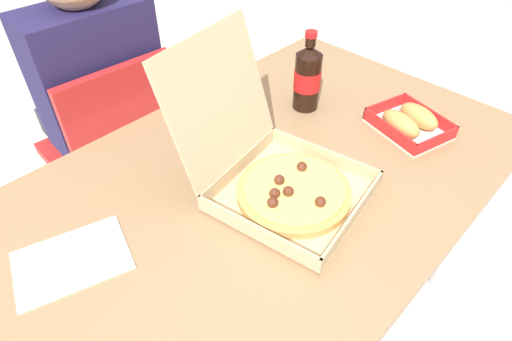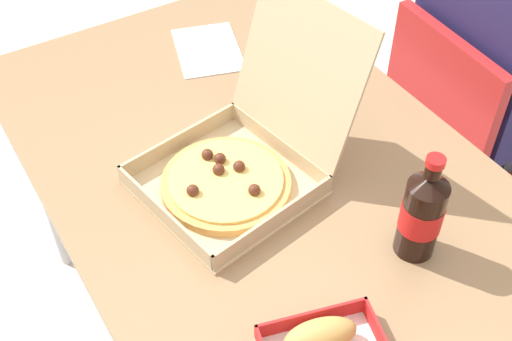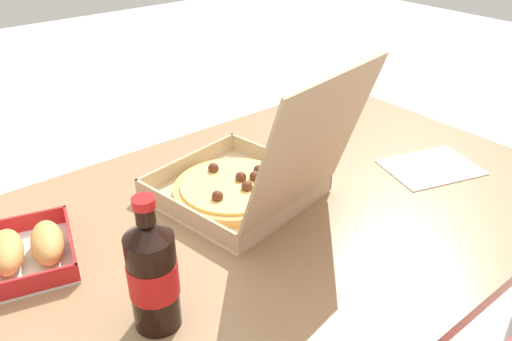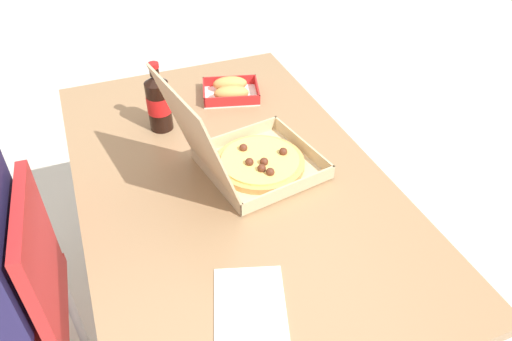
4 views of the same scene
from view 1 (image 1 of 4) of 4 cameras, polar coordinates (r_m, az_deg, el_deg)
name	(u,v)px [view 1 (image 1 of 4)]	position (r m, az deg, el deg)	size (l,w,h in m)	color
ground_plane	(261,331)	(1.60, 0.64, -20.45)	(10.00, 10.00, 0.00)	beige
dining_table	(263,200)	(1.07, 0.90, -3.99)	(1.35, 0.82, 0.73)	#997551
chair	(118,148)	(1.57, -17.80, 2.87)	(0.42, 0.42, 0.83)	red
diner_person	(95,89)	(1.50, -20.51, 10.03)	(0.37, 0.42, 1.15)	#333847
pizza_box_open	(279,177)	(0.94, 3.12, -0.85)	(0.36, 0.43, 0.33)	tan
bread_side_box	(410,121)	(1.21, 19.67, 6.13)	(0.19, 0.22, 0.06)	white
cola_bottle	(307,77)	(1.21, 6.82, 12.17)	(0.07, 0.07, 0.22)	black
paper_menu	(72,260)	(0.92, -23.21, -10.87)	(0.21, 0.15, 0.00)	white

